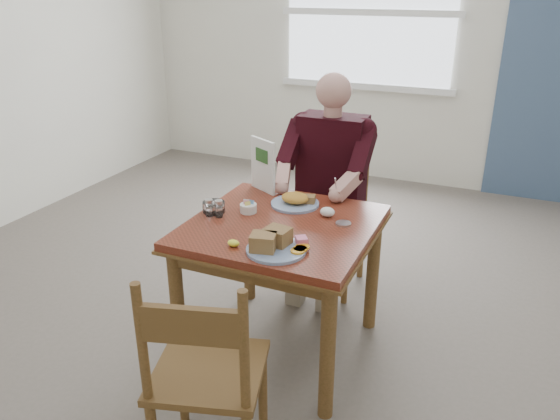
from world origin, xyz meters
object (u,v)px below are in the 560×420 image
at_px(chair_far, 331,215).
at_px(far_plate, 296,201).
at_px(diner, 328,170).
at_px(chair_near, 206,376).
at_px(table, 282,243).
at_px(near_plate, 275,244).

distance_m(chair_far, far_plate, 0.63).
bearing_deg(diner, chair_near, -87.73).
bearing_deg(far_plate, chair_far, 87.68).
bearing_deg(table, chair_near, -85.89).
xyz_separation_m(near_plate, far_plate, (-0.11, 0.54, -0.01)).
height_order(table, far_plate, far_plate).
height_order(chair_near, far_plate, chair_near).
bearing_deg(near_plate, chair_near, -92.72).
relative_size(chair_near, diner, 0.69).
relative_size(diner, near_plate, 4.67).
bearing_deg(chair_near, chair_far, 92.15).
relative_size(table, near_plate, 3.11).
bearing_deg(chair_far, near_plate, -85.25).
bearing_deg(far_plate, chair_near, -85.66).
xyz_separation_m(table, chair_far, (0.00, 0.80, -0.16)).
bearing_deg(diner, table, -90.00).
height_order(table, chair_near, chair_near).
bearing_deg(chair_near, far_plate, 94.34).
relative_size(table, diner, 0.66).
bearing_deg(chair_near, table, 94.11).
height_order(chair_far, far_plate, chair_far).
xyz_separation_m(chair_far, near_plate, (0.09, -1.09, 0.31)).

